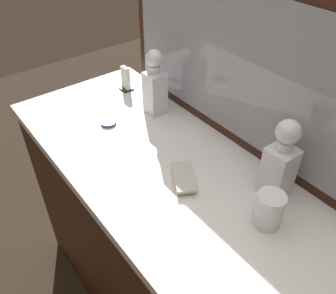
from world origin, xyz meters
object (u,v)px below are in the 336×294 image
Objects in this scene: crystal_decanter_right at (155,89)px; napkin_holder at (126,80)px; crystal_tumbler_center at (269,211)px; silver_brush_rear at (184,178)px; porcelain_dish at (108,123)px; crystal_decanter_far_left at (279,166)px.

napkin_holder is (-0.23, 0.00, -0.06)m from crystal_decanter_right.
crystal_tumbler_center is 0.89m from napkin_holder.
silver_brush_rear is (-0.27, -0.08, -0.04)m from crystal_tumbler_center.
silver_brush_rear is at bearing 3.95° from porcelain_dish.
crystal_decanter_right is 0.23m from porcelain_dish.
napkin_holder is at bearing 179.23° from crystal_decanter_right.
silver_brush_rear is 0.64m from napkin_holder.
porcelain_dish is (-0.63, -0.22, -0.10)m from crystal_decanter_far_left.
crystal_decanter_right is at bearing -0.77° from napkin_holder.
crystal_tumbler_center is 0.99× the size of napkin_holder.
crystal_decanter_right is at bearing 156.39° from silver_brush_rear.
crystal_decanter_far_left is at bearing 1.34° from napkin_holder.
crystal_tumbler_center is (0.07, -0.11, -0.06)m from crystal_decanter_far_left.
crystal_decanter_far_left is at bearing 19.21° from porcelain_dish.
crystal_tumbler_center is at bearing -7.91° from crystal_decanter_right.
silver_brush_rear is at bearing -15.64° from napkin_holder.
crystal_decanter_right reaches higher than porcelain_dish.
crystal_tumbler_center is at bearing -59.28° from crystal_decanter_far_left.
porcelain_dish is at bearing -101.88° from crystal_decanter_right.
crystal_decanter_right is 0.43m from silver_brush_rear.
silver_brush_rear is (0.39, -0.17, -0.09)m from crystal_decanter_right.
crystal_decanter_far_left is 0.14m from crystal_tumbler_center.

